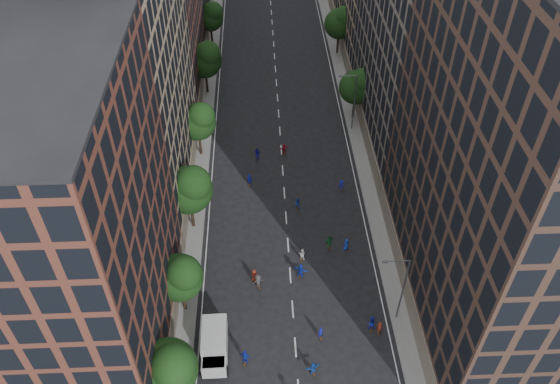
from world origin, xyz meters
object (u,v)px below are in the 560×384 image
at_px(streetlamp_near, 401,287).
at_px(skater_2, 371,323).
at_px(streetlamp_far, 353,99).
at_px(cargo_van, 215,345).
at_px(skater_1, 320,333).

xyz_separation_m(streetlamp_near, skater_2, (-2.67, -1.13, -4.26)).
xyz_separation_m(streetlamp_near, streetlamp_far, (0.00, 33.00, 0.00)).
relative_size(streetlamp_near, cargo_van, 1.66).
relative_size(streetlamp_far, cargo_van, 1.66).
relative_size(skater_1, skater_2, 0.83).
bearing_deg(cargo_van, skater_2, 7.42).
bearing_deg(skater_1, streetlamp_far, -123.05).
bearing_deg(cargo_van, streetlamp_far, 62.67).
bearing_deg(skater_2, cargo_van, 5.85).
bearing_deg(cargo_van, skater_1, 6.93).
distance_m(streetlamp_near, cargo_van, 18.84).
height_order(streetlamp_near, streetlamp_far, same).
bearing_deg(skater_2, skater_1, 6.83).
bearing_deg(skater_2, streetlamp_far, -96.82).
distance_m(streetlamp_far, cargo_van, 40.82).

